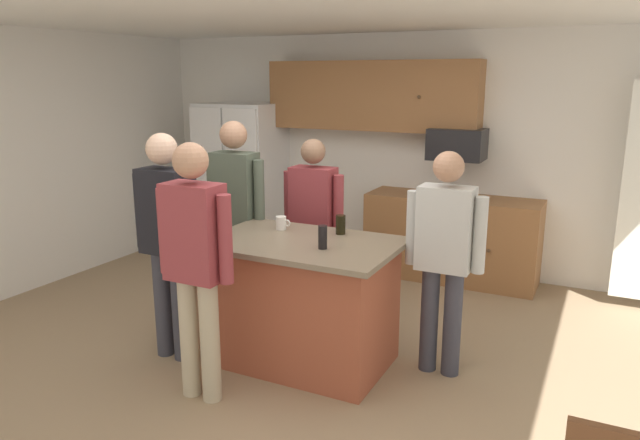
{
  "coord_description": "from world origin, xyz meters",
  "views": [
    {
      "loc": [
        2.06,
        -3.61,
        2.13
      ],
      "look_at": [
        0.08,
        0.37,
        1.05
      ],
      "focal_mm": 33.22,
      "sensor_mm": 36.0,
      "label": 1
    }
  ],
  "objects_px": {
    "tumbler_amber": "(341,225)",
    "person_guest_by_door": "(444,249)",
    "microwave_over_range": "(457,144)",
    "person_guest_right": "(236,208)",
    "person_host_foreground": "(167,231)",
    "kitchen_island": "(302,301)",
    "refrigerator": "(242,179)",
    "mug_blue_stoneware": "(281,223)",
    "glass_dark_ale": "(323,237)",
    "person_elder_center": "(313,218)",
    "person_guest_left": "(195,255)"
  },
  "relations": [
    {
      "from": "person_elder_center",
      "to": "person_guest_left",
      "type": "bearing_deg",
      "value": -23.66
    },
    {
      "from": "person_guest_right",
      "to": "glass_dark_ale",
      "type": "height_order",
      "value": "person_guest_right"
    },
    {
      "from": "person_guest_by_door",
      "to": "person_elder_center",
      "type": "relative_size",
      "value": 1.01
    },
    {
      "from": "refrigerator",
      "to": "microwave_over_range",
      "type": "xyz_separation_m",
      "value": [
        2.6,
        0.12,
        0.54
      ]
    },
    {
      "from": "person_host_foreground",
      "to": "kitchen_island",
      "type": "bearing_deg",
      "value": 0.0
    },
    {
      "from": "microwave_over_range",
      "to": "person_guest_left",
      "type": "distance_m",
      "value": 3.35
    },
    {
      "from": "refrigerator",
      "to": "kitchen_island",
      "type": "distance_m",
      "value": 3.14
    },
    {
      "from": "person_elder_center",
      "to": "refrigerator",
      "type": "bearing_deg",
      "value": -152.16
    },
    {
      "from": "kitchen_island",
      "to": "person_elder_center",
      "type": "relative_size",
      "value": 0.87
    },
    {
      "from": "person_guest_by_door",
      "to": "person_host_foreground",
      "type": "relative_size",
      "value": 0.94
    },
    {
      "from": "refrigerator",
      "to": "person_guest_by_door",
      "type": "distance_m",
      "value": 3.66
    },
    {
      "from": "person_guest_right",
      "to": "person_elder_center",
      "type": "relative_size",
      "value": 1.1
    },
    {
      "from": "microwave_over_range",
      "to": "person_guest_by_door",
      "type": "height_order",
      "value": "person_guest_by_door"
    },
    {
      "from": "microwave_over_range",
      "to": "person_guest_right",
      "type": "height_order",
      "value": "person_guest_right"
    },
    {
      "from": "person_host_foreground",
      "to": "person_guest_right",
      "type": "relative_size",
      "value": 0.98
    },
    {
      "from": "glass_dark_ale",
      "to": "microwave_over_range",
      "type": "bearing_deg",
      "value": 83.33
    },
    {
      "from": "refrigerator",
      "to": "microwave_over_range",
      "type": "relative_size",
      "value": 3.25
    },
    {
      "from": "person_elder_center",
      "to": "glass_dark_ale",
      "type": "xyz_separation_m",
      "value": [
        0.53,
        -0.9,
        0.11
      ]
    },
    {
      "from": "microwave_over_range",
      "to": "glass_dark_ale",
      "type": "distance_m",
      "value": 2.59
    },
    {
      "from": "glass_dark_ale",
      "to": "tumbler_amber",
      "type": "relative_size",
      "value": 1.14
    },
    {
      "from": "person_guest_left",
      "to": "person_host_foreground",
      "type": "xyz_separation_m",
      "value": [
        -0.57,
        0.39,
        0.0
      ]
    },
    {
      "from": "refrigerator",
      "to": "person_guest_left",
      "type": "relative_size",
      "value": 1.05
    },
    {
      "from": "person_host_foreground",
      "to": "person_guest_right",
      "type": "xyz_separation_m",
      "value": [
        0.05,
        0.83,
        0.02
      ]
    },
    {
      "from": "microwave_over_range",
      "to": "kitchen_island",
      "type": "height_order",
      "value": "microwave_over_range"
    },
    {
      "from": "kitchen_island",
      "to": "glass_dark_ale",
      "type": "relative_size",
      "value": 8.45
    },
    {
      "from": "refrigerator",
      "to": "mug_blue_stoneware",
      "type": "height_order",
      "value": "refrigerator"
    },
    {
      "from": "microwave_over_range",
      "to": "person_elder_center",
      "type": "relative_size",
      "value": 0.35
    },
    {
      "from": "tumbler_amber",
      "to": "person_elder_center",
      "type": "bearing_deg",
      "value": 135.12
    },
    {
      "from": "person_guest_left",
      "to": "tumbler_amber",
      "type": "height_order",
      "value": "person_guest_left"
    },
    {
      "from": "refrigerator",
      "to": "glass_dark_ale",
      "type": "xyz_separation_m",
      "value": [
        2.3,
        -2.42,
        0.13
      ]
    },
    {
      "from": "kitchen_island",
      "to": "glass_dark_ale",
      "type": "height_order",
      "value": "glass_dark_ale"
    },
    {
      "from": "tumbler_amber",
      "to": "person_guest_by_door",
      "type": "bearing_deg",
      "value": -0.32
    },
    {
      "from": "person_host_foreground",
      "to": "glass_dark_ale",
      "type": "xyz_separation_m",
      "value": [
        1.16,
        0.27,
        0.03
      ]
    },
    {
      "from": "tumbler_amber",
      "to": "person_guest_left",
      "type": "bearing_deg",
      "value": -116.73
    },
    {
      "from": "person_guest_left",
      "to": "person_guest_right",
      "type": "xyz_separation_m",
      "value": [
        -0.52,
        1.21,
        0.02
      ]
    },
    {
      "from": "microwave_over_range",
      "to": "refrigerator",
      "type": "bearing_deg",
      "value": -177.39
    },
    {
      "from": "microwave_over_range",
      "to": "glass_dark_ale",
      "type": "relative_size",
      "value": 3.35
    },
    {
      "from": "kitchen_island",
      "to": "mug_blue_stoneware",
      "type": "bearing_deg",
      "value": 143.7
    },
    {
      "from": "person_guest_right",
      "to": "mug_blue_stoneware",
      "type": "xyz_separation_m",
      "value": [
        0.58,
        -0.23,
        -0.02
      ]
    },
    {
      "from": "person_guest_by_door",
      "to": "mug_blue_stoneware",
      "type": "bearing_deg",
      "value": -13.48
    },
    {
      "from": "refrigerator",
      "to": "microwave_over_range",
      "type": "height_order",
      "value": "refrigerator"
    },
    {
      "from": "glass_dark_ale",
      "to": "person_elder_center",
      "type": "bearing_deg",
      "value": 120.71
    },
    {
      "from": "person_guest_right",
      "to": "tumbler_amber",
      "type": "height_order",
      "value": "person_guest_right"
    },
    {
      "from": "person_guest_left",
      "to": "mug_blue_stoneware",
      "type": "xyz_separation_m",
      "value": [
        0.07,
        0.99,
        0.0
      ]
    },
    {
      "from": "kitchen_island",
      "to": "tumbler_amber",
      "type": "distance_m",
      "value": 0.65
    },
    {
      "from": "microwave_over_range",
      "to": "person_guest_right",
      "type": "distance_m",
      "value": 2.47
    },
    {
      "from": "microwave_over_range",
      "to": "person_guest_left",
      "type": "bearing_deg",
      "value": -105.58
    },
    {
      "from": "kitchen_island",
      "to": "person_elder_center",
      "type": "xyz_separation_m",
      "value": [
        -0.31,
        0.78,
        0.44
      ]
    },
    {
      "from": "person_guest_by_door",
      "to": "tumbler_amber",
      "type": "xyz_separation_m",
      "value": [
        -0.81,
        0.0,
        0.09
      ]
    },
    {
      "from": "refrigerator",
      "to": "person_elder_center",
      "type": "relative_size",
      "value": 1.12
    }
  ]
}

